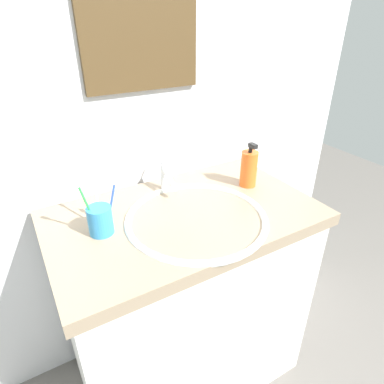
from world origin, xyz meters
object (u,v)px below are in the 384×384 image
(toothbrush_cup, at_px, (100,220))
(toothbrush_blue, at_px, (112,200))
(soap_dispenser, at_px, (249,168))
(toothbrush_green, at_px, (87,204))
(toothbrush_white, at_px, (97,194))
(faucet, at_px, (166,176))
(wall_mirror, at_px, (139,9))

(toothbrush_cup, relative_size, toothbrush_blue, 0.54)
(soap_dispenser, bearing_deg, toothbrush_green, -177.89)
(toothbrush_blue, relative_size, soap_dispenser, 0.96)
(toothbrush_white, relative_size, soap_dispenser, 1.07)
(faucet, height_order, soap_dispenser, soap_dispenser)
(toothbrush_cup, height_order, toothbrush_white, toothbrush_white)
(toothbrush_blue, xyz_separation_m, toothbrush_green, (-0.08, -0.01, 0.01))
(toothbrush_green, bearing_deg, toothbrush_white, 48.17)
(toothbrush_cup, bearing_deg, toothbrush_blue, 11.83)
(toothbrush_cup, distance_m, toothbrush_white, 0.09)
(toothbrush_cup, xyz_separation_m, soap_dispenser, (0.61, 0.03, 0.03))
(toothbrush_blue, bearing_deg, toothbrush_green, -174.86)
(toothbrush_white, height_order, soap_dispenser, toothbrush_white)
(faucet, bearing_deg, soap_dispenser, -22.11)
(toothbrush_green, xyz_separation_m, wall_mirror, (0.32, 0.26, 0.51))
(toothbrush_blue, bearing_deg, faucet, 28.95)
(soap_dispenser, bearing_deg, faucet, 157.89)
(soap_dispenser, relative_size, wall_mirror, 0.35)
(toothbrush_green, distance_m, wall_mirror, 0.66)
(toothbrush_green, distance_m, toothbrush_white, 0.07)
(toothbrush_cup, bearing_deg, wall_mirror, 42.84)
(faucet, distance_m, soap_dispenser, 0.33)
(toothbrush_cup, distance_m, toothbrush_blue, 0.08)
(toothbrush_green, bearing_deg, soap_dispenser, 2.11)
(toothbrush_cup, relative_size, soap_dispenser, 0.51)
(toothbrush_blue, distance_m, toothbrush_white, 0.06)
(wall_mirror, bearing_deg, faucet, -82.24)
(faucet, relative_size, toothbrush_green, 0.77)
(toothbrush_cup, height_order, wall_mirror, wall_mirror)
(faucet, xyz_separation_m, toothbrush_green, (-0.34, -0.15, 0.05))
(faucet, height_order, toothbrush_green, toothbrush_green)
(toothbrush_cup, distance_m, wall_mirror, 0.70)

